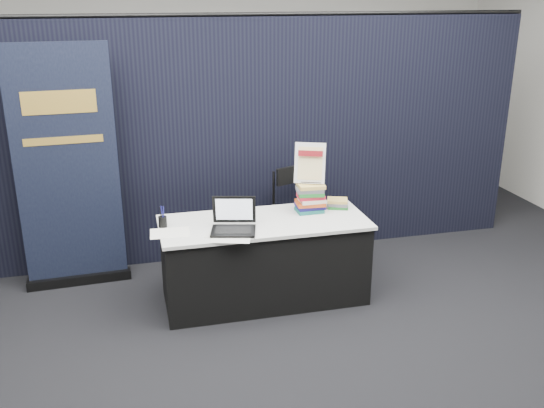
{
  "coord_description": "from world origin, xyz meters",
  "views": [
    {
      "loc": [
        -1.11,
        -4.21,
        2.64
      ],
      "look_at": [
        0.07,
        0.55,
        0.9
      ],
      "focal_mm": 40.0,
      "sensor_mm": 36.0,
      "label": 1
    }
  ],
  "objects": [
    {
      "name": "floor",
      "position": [
        0.0,
        0.0,
        0.0
      ],
      "size": [
        8.0,
        8.0,
        0.0
      ],
      "primitive_type": "plane",
      "color": "black",
      "rests_on": "ground"
    },
    {
      "name": "wall_back",
      "position": [
        0.0,
        4.0,
        1.75
      ],
      "size": [
        8.0,
        0.02,
        3.5
      ],
      "primitive_type": "cube",
      "color": "beige",
      "rests_on": "floor"
    },
    {
      "name": "drape_partition",
      "position": [
        0.0,
        1.6,
        1.2
      ],
      "size": [
        6.0,
        0.08,
        2.4
      ],
      "primitive_type": "cube",
      "color": "black",
      "rests_on": "floor"
    },
    {
      "name": "display_table",
      "position": [
        0.0,
        0.55,
        0.38
      ],
      "size": [
        1.8,
        0.75,
        0.75
      ],
      "color": "black",
      "rests_on": "floor"
    },
    {
      "name": "laptop",
      "position": [
        -0.31,
        0.4,
        0.81
      ],
      "size": [
        0.41,
        0.37,
        0.27
      ],
      "rotation": [
        0.0,
        0.0,
        -0.25
      ],
      "color": "black",
      "rests_on": "display_table"
    },
    {
      "name": "mouse",
      "position": [
        -0.27,
        0.64,
        0.77
      ],
      "size": [
        0.09,
        0.12,
        0.03
      ],
      "primitive_type": "ellipsoid",
      "rotation": [
        0.0,
        0.0,
        0.33
      ],
      "color": "black",
      "rests_on": "display_table"
    },
    {
      "name": "brochure_left",
      "position": [
        -0.82,
        0.46,
        0.75
      ],
      "size": [
        0.33,
        0.25,
        0.0
      ],
      "primitive_type": "cube",
      "rotation": [
        0.0,
        0.0,
        -0.06
      ],
      "color": "white",
      "rests_on": "display_table"
    },
    {
      "name": "brochure_mid",
      "position": [
        -0.39,
        0.3,
        0.75
      ],
      "size": [
        0.33,
        0.3,
        0.0
      ],
      "primitive_type": "cube",
      "rotation": [
        0.0,
        0.0,
        -0.58
      ],
      "color": "silver",
      "rests_on": "display_table"
    },
    {
      "name": "brochure_right",
      "position": [
        -0.34,
        0.24,
        0.75
      ],
      "size": [
        0.36,
        0.3,
        0.0
      ],
      "primitive_type": "cube",
      "rotation": [
        0.0,
        0.0,
        -0.29
      ],
      "color": "white",
      "rests_on": "display_table"
    },
    {
      "name": "pen_cup",
      "position": [
        -0.86,
        0.62,
        0.8
      ],
      "size": [
        0.09,
        0.09,
        0.09
      ],
      "primitive_type": "cylinder",
      "rotation": [
        0.0,
        0.0,
        -0.31
      ],
      "color": "black",
      "rests_on": "display_table"
    },
    {
      "name": "book_stack_tall",
      "position": [
        0.46,
        0.68,
        0.88
      ],
      "size": [
        0.25,
        0.19,
        0.26
      ],
      "rotation": [
        0.0,
        0.0,
        -0.03
      ],
      "color": "#185E59",
      "rests_on": "display_table"
    },
    {
      "name": "book_stack_short",
      "position": [
        0.73,
        0.72,
        0.79
      ],
      "size": [
        0.23,
        0.2,
        0.08
      ],
      "rotation": [
        0.0,
        0.0,
        -0.37
      ],
      "color": "#1E7429",
      "rests_on": "display_table"
    },
    {
      "name": "info_sign",
      "position": [
        0.46,
        0.71,
        1.19
      ],
      "size": [
        0.29,
        0.2,
        0.37
      ],
      "rotation": [
        0.0,
        0.0,
        -0.39
      ],
      "color": "black",
      "rests_on": "book_stack_tall"
    },
    {
      "name": "pullup_banner",
      "position": [
        -1.63,
        1.27,
        0.99
      ],
      "size": [
        0.95,
        0.15,
        2.23
      ],
      "rotation": [
        0.0,
        0.0,
        0.05
      ],
      "color": "black",
      "rests_on": "floor"
    },
    {
      "name": "stacking_chair",
      "position": [
        0.49,
        1.12,
        0.56
      ],
      "size": [
        0.59,
        0.6,
        1.01
      ],
      "rotation": [
        0.0,
        0.0,
        0.38
      ],
      "color": "black",
      "rests_on": "floor"
    }
  ]
}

